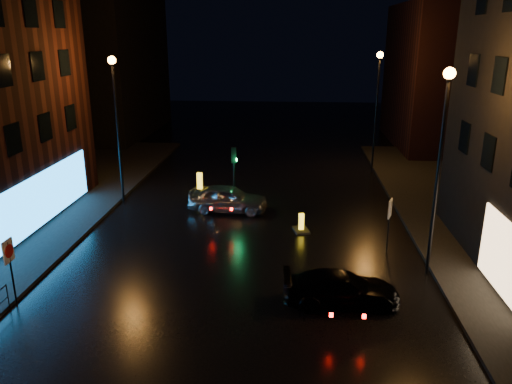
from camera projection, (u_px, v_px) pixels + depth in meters
The scene contains 13 objects.
ground at pixel (220, 353), 15.63m from camera, with size 120.00×120.00×0.00m, color black.
building_far_left at pixel (107, 61), 47.91m from camera, with size 8.00×16.00×14.00m, color black.
building_far_right at pixel (444, 76), 43.09m from camera, with size 8.00×14.00×12.00m, color black.
street_lamp_lfar at pixel (116, 108), 27.81m from camera, with size 0.44×0.44×8.37m.
street_lamp_rnear at pixel (442, 143), 19.06m from camera, with size 0.44×0.44×8.37m.
street_lamp_rfar at pixel (377, 94), 34.25m from camera, with size 0.44×0.44×8.37m.
traffic_signal at pixel (234, 197), 28.86m from camera, with size 1.40×2.40×3.45m.
silver_hatchback at pixel (228, 198), 27.82m from camera, with size 1.76×4.38×1.49m, color #A7AAAF.
dark_sedan at pixel (341, 288), 18.28m from camera, with size 1.74×4.27×1.24m, color black.
bollard_near at pixel (301, 227), 25.18m from camera, with size 0.94×1.20×0.93m.
bollard_far at pixel (200, 187), 31.64m from camera, with size 1.18×1.50×1.16m.
road_sign_left at pixel (9, 257), 17.81m from camera, with size 0.08×0.62×2.58m.
road_sign_right at pixel (390, 213), 22.22m from camera, with size 0.27×0.59×2.53m.
Camera 1 is at (2.16, -13.22, 9.56)m, focal length 35.00 mm.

